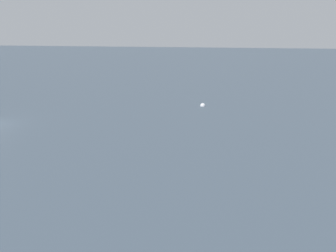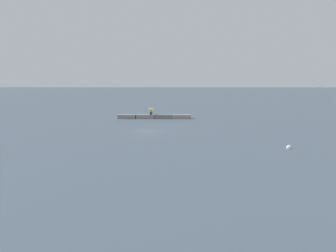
# 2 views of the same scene
# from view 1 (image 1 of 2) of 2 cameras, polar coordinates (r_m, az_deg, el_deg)

# --- Properties ---
(mooring_buoy_near) EXTENTS (0.58, 0.58, 0.58)m
(mooring_buoy_near) POSITION_cam_1_polar(r_m,az_deg,el_deg) (46.71, 5.07, 2.98)
(mooring_buoy_near) COLOR white
(mooring_buoy_near) RESTS_ON ground_plane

